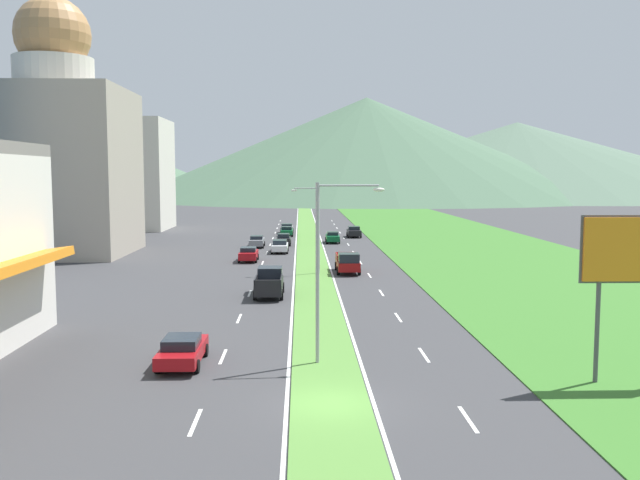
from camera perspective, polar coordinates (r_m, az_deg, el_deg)
ground_plane at (r=27.93m, az=0.88°, el=-13.64°), size 600.00×600.00×0.00m
grass_median at (r=86.84m, az=-0.89°, el=-0.51°), size 3.20×240.00×0.06m
grass_verge_right at (r=89.53m, az=12.42°, el=-0.46°), size 24.00×240.00×0.06m
lane_dash_left_2 at (r=26.52m, az=-10.40°, el=-14.77°), size 0.16×2.80×0.01m
lane_dash_left_3 at (r=35.14m, az=-8.13°, el=-9.64°), size 0.16×2.80×0.01m
lane_dash_left_4 at (r=43.96m, az=-6.79°, el=-6.54°), size 0.16×2.80×0.01m
lane_dash_left_5 at (r=52.87m, az=-5.91°, el=-4.48°), size 0.16×2.80×0.01m
lane_dash_left_6 at (r=61.85m, az=-5.29°, el=-3.01°), size 0.16×2.80×0.01m
lane_dash_left_7 at (r=70.86m, az=-4.83°, el=-1.92°), size 0.16×2.80×0.01m
lane_dash_left_8 at (r=79.89m, az=-4.48°, el=-1.07°), size 0.16×2.80×0.01m
lane_dash_left_9 at (r=88.95m, az=-4.19°, el=-0.40°), size 0.16×2.80×0.01m
lane_dash_left_10 at (r=98.01m, az=-3.96°, el=0.15°), size 0.16×2.80×0.01m
lane_dash_left_11 at (r=107.08m, az=-3.77°, el=0.61°), size 0.16×2.80×0.01m
lane_dash_left_12 at (r=116.16m, az=-3.60°, el=1.00°), size 0.16×2.80×0.01m
lane_dash_left_13 at (r=125.24m, az=-3.47°, el=1.33°), size 0.16×2.80×0.01m
lane_dash_left_14 at (r=134.33m, az=-3.34°, el=1.61°), size 0.16×2.80×0.01m
lane_dash_right_2 at (r=26.98m, az=12.30°, el=-14.46°), size 0.16×2.80×0.01m
lane_dash_right_3 at (r=35.48m, az=8.71°, el=-9.50°), size 0.16×2.80×0.01m
lane_dash_right_4 at (r=44.23m, az=6.57°, el=-6.46°), size 0.16×2.80×0.01m
lane_dash_right_5 at (r=53.10m, az=5.16°, el=-4.43°), size 0.16×2.80×0.01m
lane_dash_right_6 at (r=62.04m, az=4.16°, el=-2.98°), size 0.16×2.80×0.01m
lane_dash_right_7 at (r=71.03m, az=3.42°, el=-1.89°), size 0.16×2.80×0.01m
lane_dash_right_8 at (r=80.05m, az=2.84°, el=-1.05°), size 0.16×2.80×0.01m
lane_dash_right_9 at (r=89.08m, az=2.38°, el=-0.38°), size 0.16×2.80×0.01m
lane_dash_right_10 at (r=98.13m, az=2.00°, el=0.17°), size 0.16×2.80×0.01m
lane_dash_right_11 at (r=107.19m, az=1.69°, el=0.63°), size 0.16×2.80×0.01m
lane_dash_right_12 at (r=116.26m, az=1.43°, el=1.01°), size 0.16×2.80×0.01m
lane_dash_right_13 at (r=125.34m, az=1.20°, el=1.34°), size 0.16×2.80×0.01m
lane_dash_right_14 at (r=134.42m, az=1.01°, el=1.62°), size 0.16×2.80×0.01m
edge_line_median_left at (r=86.84m, az=-2.04°, el=-0.53°), size 0.16×240.00×0.01m
edge_line_median_right at (r=86.89m, az=0.27°, el=-0.52°), size 0.16×240.00×0.01m
domed_building at (r=83.62m, az=-21.17°, el=6.78°), size 15.94×15.94×28.91m
midrise_colored at (r=118.09m, az=-15.90°, el=5.29°), size 13.70×13.70×18.20m
hill_far_left at (r=311.24m, az=-23.62°, el=6.86°), size 180.59×180.59×37.71m
hill_far_center at (r=272.58m, az=3.91°, el=7.72°), size 186.40×186.40×39.27m
hill_far_right at (r=311.71m, az=16.12°, el=6.55°), size 207.86×207.86×31.71m
street_lamp_near at (r=32.62m, az=0.48°, el=-1.60°), size 3.32×0.41×8.78m
street_lamp_mid at (r=62.45m, az=-0.38°, el=1.40°), size 2.62×0.38×8.04m
car_0 at (r=86.06m, az=-5.31°, el=-0.10°), size 1.89×4.72×1.47m
car_1 at (r=99.45m, az=2.86°, el=0.70°), size 2.02×4.19×1.59m
car_2 at (r=79.97m, az=-3.38°, el=-0.51°), size 1.99×4.73×1.50m
car_3 at (r=106.31m, az=-2.79°, el=0.99°), size 2.04×4.25×1.47m
car_4 at (r=88.11m, az=-3.06°, el=0.06°), size 1.88×4.10×1.53m
car_5 at (r=91.19m, az=1.06°, el=0.24°), size 1.86×4.28×1.47m
car_6 at (r=33.88m, az=-11.46°, el=-9.01°), size 2.03×4.71×1.40m
car_7 at (r=72.16m, az=-6.01°, el=-1.17°), size 1.97×4.42×1.52m
car_8 at (r=101.28m, az=-2.80°, el=0.75°), size 1.90×4.45×1.44m
pickup_truck_0 at (r=63.27m, az=2.34°, el=-1.91°), size 2.18×5.40×2.00m
pickup_truck_1 at (r=51.77m, az=-4.26°, el=-3.58°), size 2.18×5.40×2.00m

